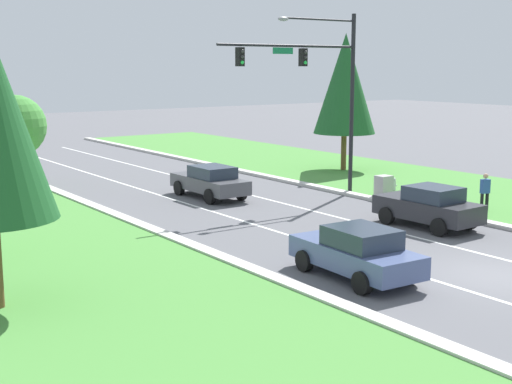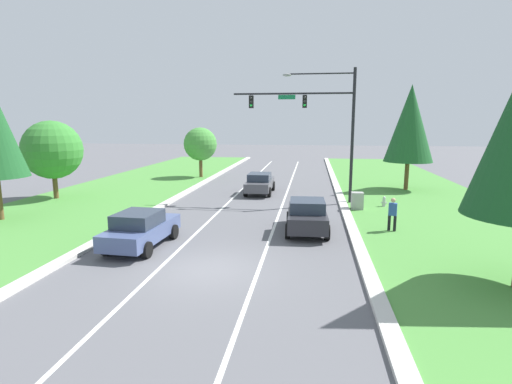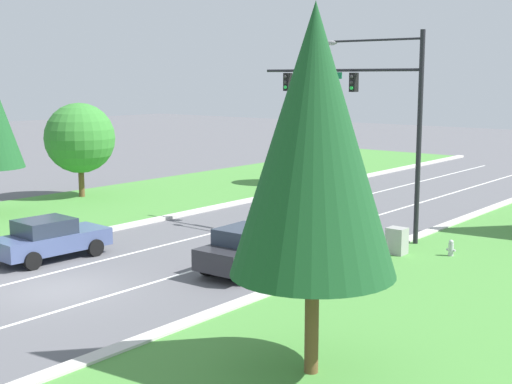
{
  "view_description": "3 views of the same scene",
  "coord_description": "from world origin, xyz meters",
  "views": [
    {
      "loc": [
        -17.63,
        -12.54,
        6.17
      ],
      "look_at": [
        -2.44,
        8.81,
        1.52
      ],
      "focal_mm": 50.0,
      "sensor_mm": 36.0,
      "label": 1
    },
    {
      "loc": [
        3.6,
        -13.29,
        5.24
      ],
      "look_at": [
        0.66,
        7.67,
        1.53
      ],
      "focal_mm": 28.0,
      "sensor_mm": 36.0,
      "label": 2
    },
    {
      "loc": [
        18.88,
        -13.12,
        6.75
      ],
      "look_at": [
        -0.79,
        11.14,
        1.71
      ],
      "focal_mm": 50.0,
      "sensor_mm": 36.0,
      "label": 3
    }
  ],
  "objects": [
    {
      "name": "conifer_near_right_tree",
      "position": [
        10.9,
        18.6,
        5.13
      ],
      "size": [
        3.62,
        3.62,
        8.04
      ],
      "color": "brown",
      "rests_on": "ground_plane"
    },
    {
      "name": "utility_cabinet",
      "position": [
        6.37,
        10.84,
        0.55
      ],
      "size": [
        0.7,
        0.6,
        1.09
      ],
      "color": "#9E9E99",
      "rests_on": "ground_plane"
    },
    {
      "name": "curb_strip_right",
      "position": [
        5.65,
        0.0,
        0.07
      ],
      "size": [
        0.5,
        90.0,
        0.15
      ],
      "color": "beige",
      "rests_on": "ground_plane"
    },
    {
      "name": "pedestrian",
      "position": [
        7.49,
        6.03,
        0.94
      ],
      "size": [
        0.42,
        0.31,
        1.69
      ],
      "rotation": [
        0.0,
        0.0,
        2.88
      ],
      "color": "black",
      "rests_on": "ground_plane"
    },
    {
      "name": "curb_strip_left",
      "position": [
        -5.65,
        0.0,
        0.07
      ],
      "size": [
        0.5,
        90.0,
        0.15
      ],
      "color": "beige",
      "rests_on": "ground_plane"
    },
    {
      "name": "lane_stripe_inner_left",
      "position": [
        -1.8,
        0.0,
        0.0
      ],
      "size": [
        0.14,
        81.0,
        0.01
      ],
      "color": "white",
      "rests_on": "ground_plane"
    },
    {
      "name": "graphite_sedan",
      "position": [
        -0.17,
        15.73,
        0.79
      ],
      "size": [
        1.94,
        4.55,
        1.54
      ],
      "rotation": [
        0.0,
        0.0,
        -0.0
      ],
      "color": "#4C4C51",
      "rests_on": "ground_plane"
    },
    {
      "name": "charcoal_sedan",
      "position": [
        3.44,
        5.55,
        0.82
      ],
      "size": [
        2.12,
        4.21,
        1.62
      ],
      "rotation": [
        0.0,
        0.0,
        0.04
      ],
      "color": "#28282D",
      "rests_on": "ground_plane"
    },
    {
      "name": "traffic_signal_mast",
      "position": [
        4.02,
        12.88,
        5.68
      ],
      "size": [
        7.75,
        0.41,
        8.58
      ],
      "color": "black",
      "rests_on": "ground_plane"
    },
    {
      "name": "slate_blue_sedan",
      "position": [
        -3.5,
        2.22,
        0.79
      ],
      "size": [
        2.17,
        4.39,
        1.56
      ],
      "rotation": [
        0.0,
        0.0,
        -0.06
      ],
      "color": "#475684",
      "rests_on": "ground_plane"
    },
    {
      "name": "lane_stripe_inner_right",
      "position": [
        1.8,
        0.0,
        0.0
      ],
      "size": [
        0.14,
        81.0,
        0.01
      ],
      "color": "white",
      "rests_on": "ground_plane"
    },
    {
      "name": "fire_hydrant",
      "position": [
        8.11,
        11.85,
        0.34
      ],
      "size": [
        0.34,
        0.2,
        0.7
      ],
      "color": "#B7B7BC",
      "rests_on": "ground_plane"
    },
    {
      "name": "ground_plane",
      "position": [
        0.0,
        0.0,
        0.0
      ],
      "size": [
        160.0,
        160.0,
        0.0
      ],
      "primitive_type": "plane",
      "color": "#5B5B60"
    },
    {
      "name": "oak_far_left_tree",
      "position": [
        -6.84,
        23.38,
        3.19
      ],
      "size": [
        3.11,
        3.11,
        4.76
      ],
      "color": "brown",
      "rests_on": "ground_plane"
    },
    {
      "name": "oak_near_left_tree",
      "position": [
        -13.76,
        11.51,
        3.39
      ],
      "size": [
        3.92,
        3.92,
        5.36
      ],
      "color": "brown",
      "rests_on": "ground_plane"
    }
  ]
}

